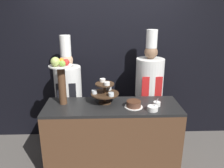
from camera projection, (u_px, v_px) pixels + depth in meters
name	position (u px, v px, depth m)	size (l,w,h in m)	color
wall_back	(110.00, 55.00, 3.50)	(10.00, 0.06, 2.80)	black
buffet_counter	(112.00, 138.00, 2.91)	(1.71, 0.58, 0.95)	brown
tiered_stand	(105.00, 91.00, 2.78)	(0.36, 0.36, 0.31)	#3D2819
fruit_pedestal	(60.00, 74.00, 2.68)	(0.29, 0.29, 0.62)	brown
cake_round	(134.00, 104.00, 2.69)	(0.23, 0.23, 0.08)	white
cup_white	(157.00, 104.00, 2.73)	(0.09, 0.09, 0.06)	white
serving_bowl_near	(153.00, 108.00, 2.60)	(0.13, 0.13, 0.16)	white
chef_left	(69.00, 93.00, 3.27)	(0.40, 0.40, 1.76)	black
chef_center_left	(149.00, 88.00, 3.29)	(0.41, 0.41, 1.84)	#28282D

